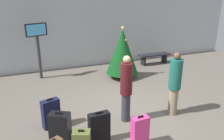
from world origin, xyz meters
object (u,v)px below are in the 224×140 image
Objects in this scene: suitcase_2 at (51,113)px; suitcase_4 at (99,128)px; holiday_tree at (122,52)px; traveller_0 at (126,87)px; waiting_bench at (154,56)px; traveller_1 at (175,83)px; flight_info_kiosk at (38,41)px; suitcase_3 at (140,131)px; suitcase_1 at (60,127)px.

suitcase_2 is 1.03× the size of suitcase_4.
traveller_0 is at bearing -112.69° from holiday_tree.
traveller_1 is at bearing -115.67° from waiting_bench.
waiting_bench is 5.33m from traveller_0.
flight_info_kiosk is at bearing 113.33° from traveller_0.
waiting_bench is at bearing 55.26° from suitcase_3.
flight_info_kiosk reaches higher than suitcase_1.
flight_info_kiosk reaches higher than waiting_bench.
waiting_bench is 1.97× the size of suitcase_2.
waiting_bench is 2.12× the size of suitcase_1.
traveller_1 is 2.27× the size of suitcase_2.
suitcase_1 reaches higher than waiting_bench.
holiday_tree is 3.16m from traveller_1.
holiday_tree is at bearing 58.58° from suitcase_4.
suitcase_1 is (0.02, -4.33, -1.13)m from flight_info_kiosk.
suitcase_1 is 0.98× the size of suitcase_3.
flight_info_kiosk is 1.21× the size of traveller_0.
flight_info_kiosk is 2.97× the size of suitcase_1.
traveller_1 is at bearing 0.94° from suitcase_1.
suitcase_4 is at bearing 149.66° from suitcase_3.
flight_info_kiosk is at bearing 99.95° from suitcase_4.
flight_info_kiosk reaches higher than traveller_1.
waiting_bench is 6.71m from suitcase_1.
suitcase_3 is at bearing -124.74° from waiting_bench.
suitcase_4 is at bearing -132.91° from waiting_bench.
waiting_bench is (5.17, -0.03, -1.12)m from flight_info_kiosk.
suitcase_4 is at bearing -147.40° from traveller_0.
waiting_bench is 2.09× the size of suitcase_3.
suitcase_2 reaches higher than suitcase_4.
holiday_tree is 2.80× the size of suitcase_1.
suitcase_3 is at bearing -149.71° from traveller_1.
flight_info_kiosk is at bearing 107.31° from suitcase_3.
holiday_tree is at bearing 46.95° from suitcase_1.
waiting_bench is 4.74m from traveller_1.
flight_info_kiosk is at bearing 88.53° from suitcase_2.
flight_info_kiosk reaches higher than suitcase_3.
traveller_0 is (-3.40, -4.07, 0.59)m from waiting_bench.
traveller_1 reaches higher than waiting_bench.
traveller_1 is (1.36, -0.18, -0.01)m from traveller_0.
suitcase_3 reaches higher than waiting_bench.
waiting_bench is at bearing 47.09° from suitcase_4.
flight_info_kiosk is 5.29m from waiting_bench.
waiting_bench is at bearing 64.33° from traveller_1.
suitcase_1 is 0.66m from suitcase_2.
waiting_bench is 6.38m from suitcase_4.
holiday_tree is at bearing 70.83° from suitcase_3.
suitcase_3 is at bearing -109.17° from holiday_tree.
holiday_tree reaches higher than suitcase_3.
waiting_bench is at bearing 39.82° from suitcase_1.
traveller_1 is at bearing 30.29° from suitcase_3.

